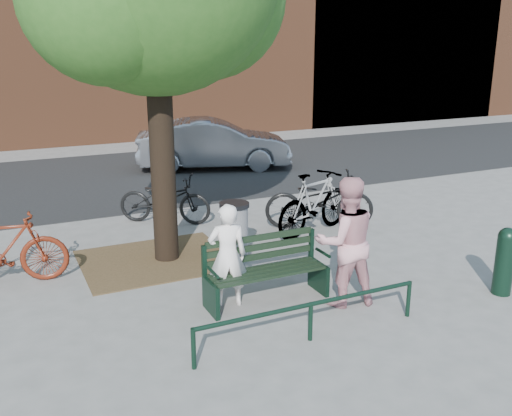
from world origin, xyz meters
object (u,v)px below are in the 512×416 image
litter_bin (235,232)px  parked_car (214,144)px  bicycle_c (165,199)px  park_bench (265,268)px  person_right (346,242)px  person_left (228,255)px  bollard (505,259)px

litter_bin → parked_car: parked_car is taller
litter_bin → bicycle_c: (-0.45, 2.51, -0.01)m
park_bench → bicycle_c: (-0.25, 4.06, 0.02)m
person_right → litter_bin: size_ratio=1.80×
person_left → litter_bin: person_left is taller
park_bench → bicycle_c: bearing=93.5°
person_left → litter_bin: 1.66m
bicycle_c → bollard: bearing=-112.7°
person_left → bollard: bearing=174.4°
parked_car → bollard: bearing=-157.9°
bollard → person_right: bearing=162.2°
person_right → bollard: bearing=173.6°
park_bench → person_right: bearing=-30.7°
bollard → litter_bin: size_ratio=1.00×
park_bench → person_left: person_left is taller
person_left → bollard: (3.73, -1.36, -0.19)m
person_right → parked_car: bearing=-88.3°
person_right → bollard: (2.25, -0.72, -0.37)m
bollard → parked_car: parked_car is taller
litter_bin → park_bench: bearing=-97.4°
person_right → bicycle_c: person_right is taller
person_right → litter_bin: (-0.75, 2.11, -0.40)m
person_left → bicycle_c: person_left is taller
park_bench → person_left: 0.59m
parked_car → bicycle_c: bearing=166.0°
person_left → litter_bin: size_ratio=1.45×
person_left → person_right: 1.62m
bollard → bicycle_c: 6.36m
person_right → parked_car: person_right is taller
person_left → bollard: person_left is taller
bollard → bicycle_c: bearing=122.8°
person_right → litter_bin: bearing=-59.1°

